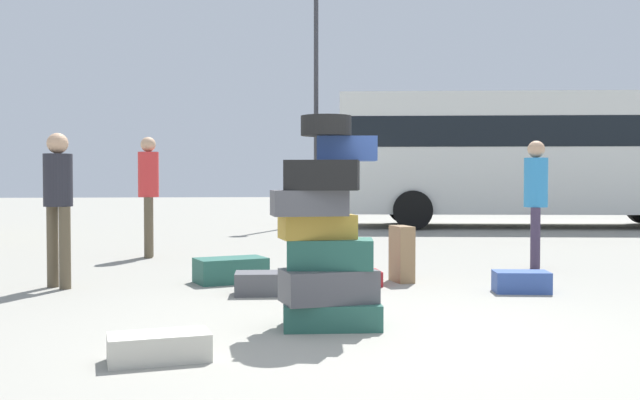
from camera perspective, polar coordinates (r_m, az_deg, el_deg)
ground_plane at (r=5.39m, az=4.09°, el=-10.73°), size 80.00×80.00×0.00m
suitcase_tower at (r=5.51m, az=0.54°, el=-3.19°), size 0.86×0.62×1.65m
suitcase_teal_foreground_far at (r=8.02m, az=-7.20°, el=-5.63°), size 0.87×0.68×0.28m
suitcase_cream_upright_blue at (r=4.71m, az=-12.84°, el=-11.48°), size 0.69×0.44×0.18m
suitcase_navy_behind_tower at (r=7.55m, az=15.92°, el=-6.36°), size 0.59×0.39×0.22m
suitcase_maroon_foreground_near at (r=7.76m, az=2.96°, el=-6.30°), size 0.52×0.40×0.16m
suitcase_charcoal_left_side at (r=7.16m, az=-4.69°, el=-6.71°), size 0.55×0.39×0.22m
suitcase_brown_white_trunk at (r=8.04m, az=6.61°, el=-4.33°), size 0.24×0.38×0.63m
person_bearded_onlooker at (r=9.53m, az=17.00°, el=0.57°), size 0.30×0.32×1.65m
person_tourist_with_camera at (r=10.72m, az=-13.66°, el=1.16°), size 0.30×0.34×1.78m
person_passerby_in_red at (r=7.98m, az=-20.36°, el=0.37°), size 0.30×0.30×1.65m
parked_bus at (r=17.95m, az=17.04°, el=3.78°), size 9.77×3.85×3.15m
lamp_post at (r=18.73m, az=-0.32°, el=12.16°), size 0.36×0.36×7.14m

